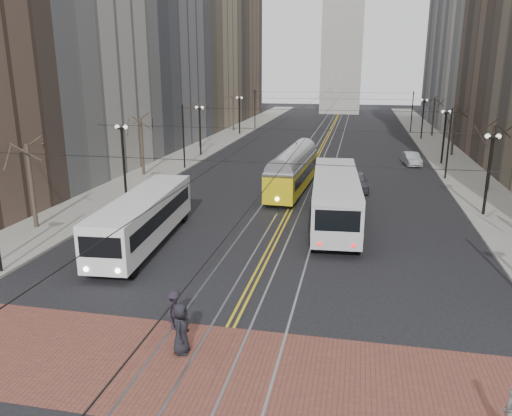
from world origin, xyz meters
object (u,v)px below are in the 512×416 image
at_px(rear_bus, 335,200).
at_px(cargo_van, 342,224).
at_px(streetcar, 293,174).
at_px(sedan_silver, 411,159).
at_px(pedestrian_d, 175,310).
at_px(pedestrian_a, 181,329).
at_px(sedan_grey, 356,181).
at_px(pedestrian_b, 510,413).
at_px(transit_bus, 144,221).

distance_m(rear_bus, cargo_van, 3.43).
xyz_separation_m(streetcar, rear_bus, (4.00, -8.82, 0.23)).
height_order(streetcar, sedan_silver, streetcar).
xyz_separation_m(streetcar, pedestrian_d, (-1.56, -24.15, -0.62)).
xyz_separation_m(pedestrian_a, pedestrian_d, (-0.87, 1.64, -0.16)).
relative_size(rear_bus, sedan_silver, 3.08).
bearing_deg(rear_bus, sedan_grey, 78.98).
bearing_deg(cargo_van, pedestrian_d, -111.14).
distance_m(cargo_van, sedan_silver, 27.21).
bearing_deg(pedestrian_b, streetcar, -155.76).
distance_m(cargo_van, pedestrian_b, 16.90).
height_order(transit_bus, pedestrian_a, transit_bus).
distance_m(cargo_van, pedestrian_a, 14.63).
xyz_separation_m(cargo_van, sedan_silver, (6.42, 26.44, -0.44)).
distance_m(sedan_silver, pedestrian_a, 41.75).
bearing_deg(transit_bus, sedan_silver, 54.39).
bearing_deg(sedan_silver, pedestrian_b, -99.77).
bearing_deg(sedan_grey, transit_bus, -132.14).
distance_m(cargo_van, sedan_grey, 13.64).
relative_size(streetcar, pedestrian_a, 6.30).
relative_size(sedan_silver, pedestrian_a, 2.14).
height_order(streetcar, rear_bus, rear_bus).
height_order(sedan_grey, pedestrian_a, pedestrian_a).
height_order(sedan_grey, sedan_silver, sedan_grey).
xyz_separation_m(rear_bus, pedestrian_a, (-4.70, -16.96, -0.70)).
xyz_separation_m(sedan_silver, pedestrian_b, (-1.12, -42.49, 0.18)).
bearing_deg(pedestrian_b, sedan_silver, -176.60).
distance_m(transit_bus, pedestrian_b, 21.32).
height_order(transit_bus, rear_bus, rear_bus).
xyz_separation_m(streetcar, pedestrian_a, (-0.70, -25.78, -0.47)).
bearing_deg(streetcar, pedestrian_b, -67.64).
distance_m(transit_bus, sedan_grey, 20.53).
bearing_deg(streetcar, sedan_grey, 18.47).
bearing_deg(transit_bus, pedestrian_d, -64.01).
height_order(cargo_van, pedestrian_d, cargo_van).
distance_m(sedan_grey, sedan_silver, 14.03).
height_order(transit_bus, pedestrian_d, transit_bus).
relative_size(pedestrian_a, pedestrian_d, 1.19).
distance_m(rear_bus, pedestrian_a, 17.62).
height_order(pedestrian_a, pedestrian_d, pedestrian_a).
xyz_separation_m(transit_bus, rear_bus, (10.88, 6.21, 0.20)).
distance_m(streetcar, sedan_grey, 5.56).
bearing_deg(pedestrian_d, cargo_van, -22.56).
relative_size(cargo_van, pedestrian_b, 2.96).
relative_size(cargo_van, sedan_silver, 1.21).
xyz_separation_m(transit_bus, cargo_van, (11.47, 2.88, -0.36)).
relative_size(sedan_silver, pedestrian_b, 2.44).
bearing_deg(cargo_van, pedestrian_b, -65.72).
bearing_deg(pedestrian_d, sedan_silver, -13.52).
xyz_separation_m(transit_bus, sedan_silver, (17.89, 29.32, -0.80)).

